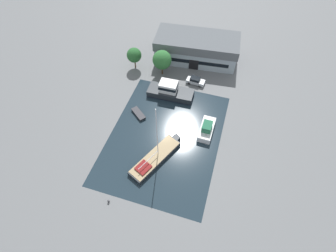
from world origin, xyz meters
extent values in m
plane|color=slate|center=(0.00, 0.00, 0.00)|extent=(440.00, 440.00, 0.00)
cube|color=#1E2D38|center=(0.00, 0.00, 0.00)|extent=(22.03, 29.56, 0.01)
cube|color=#99A8B2|center=(0.07, 26.83, 2.02)|extent=(20.97, 11.03, 4.03)
cube|color=#565B60|center=(0.07, 26.83, 5.16)|extent=(21.59, 11.36, 2.26)
cube|color=black|center=(0.51, 22.28, 1.41)|extent=(2.39, 0.29, 2.82)
cube|color=black|center=(0.51, 22.29, 2.22)|extent=(17.07, 1.72, 1.01)
cylinder|color=brown|center=(-6.46, 18.29, 1.31)|extent=(0.38, 0.38, 2.63)
sphere|color=#2D6B33|center=(-6.46, 18.29, 4.34)|extent=(4.56, 4.56, 4.56)
cylinder|color=brown|center=(-13.78, 18.66, 1.21)|extent=(0.32, 0.32, 2.42)
sphere|color=#28602D|center=(-13.78, 18.66, 3.78)|extent=(3.62, 3.62, 3.62)
cube|color=silver|center=(2.26, 17.39, 0.67)|extent=(4.51, 2.19, 0.78)
cube|color=black|center=(2.09, 17.41, 1.39)|extent=(2.40, 1.80, 0.65)
cube|color=black|center=(3.23, 17.31, 1.36)|extent=(0.16, 1.47, 0.52)
cylinder|color=black|center=(3.68, 18.10, 0.30)|extent=(0.61, 0.25, 0.60)
cylinder|color=black|center=(3.55, 16.46, 0.30)|extent=(0.61, 0.25, 0.60)
cylinder|color=black|center=(0.98, 18.32, 0.30)|extent=(0.61, 0.25, 0.60)
cylinder|color=black|center=(0.84, 16.68, 0.30)|extent=(0.61, 0.25, 0.60)
cube|color=#23282D|center=(-0.17, -5.58, 0.47)|extent=(7.61, 11.82, 0.94)
cube|color=#23282D|center=(2.43, 0.23, 0.47)|extent=(1.79, 1.68, 0.94)
cube|color=tan|center=(-0.17, -5.58, 0.98)|extent=(7.30, 11.34, 0.08)
cylinder|color=silver|center=(0.18, -4.79, 7.53)|extent=(0.16, 0.16, 13.01)
cylinder|color=silver|center=(-0.88, -7.16, 2.12)|extent=(2.23, 4.78, 0.12)
cube|color=maroon|center=(-1.47, -8.47, 1.17)|extent=(3.06, 3.22, 0.30)
cube|color=#23282D|center=(-2.32, 11.78, 0.77)|extent=(10.57, 4.26, 1.54)
cube|color=black|center=(-2.32, 11.78, 0.15)|extent=(10.68, 4.34, 0.18)
cube|color=white|center=(-2.85, 11.77, 2.66)|extent=(4.06, 2.95, 2.24)
cube|color=black|center=(-2.85, 11.77, 2.88)|extent=(4.14, 3.04, 0.72)
cube|color=#23282D|center=(-7.32, 4.04, 0.27)|extent=(3.85, 3.45, 0.52)
cube|color=#333338|center=(-7.32, 4.04, 0.57)|extent=(4.02, 3.61, 0.08)
cube|color=white|center=(7.83, 3.92, 0.71)|extent=(2.72, 6.18, 1.41)
cube|color=#236647|center=(7.83, 3.56, 2.12)|extent=(1.88, 2.48, 1.41)
cylinder|color=#47474C|center=(-5.14, -15.98, 0.20)|extent=(0.34, 0.34, 0.40)
sphere|color=#47474C|center=(-5.14, -15.98, 0.50)|extent=(0.37, 0.37, 0.37)
camera|label=1|loc=(9.76, -29.36, 44.07)|focal=28.00mm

